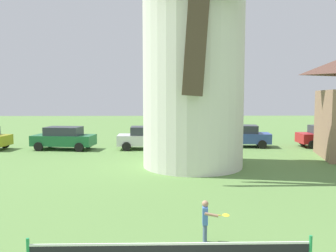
% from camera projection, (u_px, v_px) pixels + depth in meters
% --- Properties ---
extents(windmill, '(9.89, 5.90, 13.52)m').
position_uv_depth(windmill, '(193.00, 44.00, 17.39)').
color(windmill, silver).
rests_on(windmill, ground_plane).
extents(player_far, '(0.66, 0.50, 1.08)m').
position_uv_depth(player_far, '(206.00, 219.00, 8.46)').
color(player_far, slate).
rests_on(player_far, ground_plane).
extents(parked_car_green, '(4.31, 2.32, 1.56)m').
position_uv_depth(parked_car_green, '(64.00, 138.00, 23.42)').
color(parked_car_green, '#1E6638').
rests_on(parked_car_green, ground_plane).
extents(parked_car_silver, '(4.14, 1.92, 1.56)m').
position_uv_depth(parked_car_silver, '(148.00, 137.00, 23.65)').
color(parked_car_silver, silver).
rests_on(parked_car_silver, ground_plane).
extents(parked_car_blue, '(4.35, 2.32, 1.56)m').
position_uv_depth(parked_car_blue, '(240.00, 136.00, 24.75)').
color(parked_car_blue, '#334C99').
rests_on(parked_car_blue, ground_plane).
extents(parked_car_red, '(3.96, 1.95, 1.56)m').
position_uv_depth(parked_car_red, '(327.00, 136.00, 24.54)').
color(parked_car_red, red).
rests_on(parked_car_red, ground_plane).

